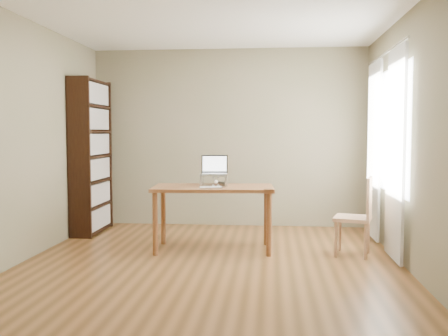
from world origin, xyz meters
TOP-DOWN VIEW (x-y plane):
  - room at (0.03, 0.01)m, footprint 4.04×4.54m
  - bookshelf at (-1.83, 1.55)m, footprint 0.30×0.90m
  - curtains at (1.92, 0.80)m, footprint 0.03×1.90m
  - desk at (-0.04, 0.66)m, footprint 1.43×0.78m
  - laptop_stand at (-0.04, 0.74)m, footprint 0.32×0.25m
  - laptop at (-0.04, 0.80)m, footprint 0.33×0.28m
  - keyboard at (-0.04, 0.44)m, footprint 0.28×0.16m
  - coaster at (0.60, 0.36)m, footprint 0.11×0.11m
  - cat at (-0.03, 0.77)m, footprint 0.23×0.47m
  - chair at (1.61, 0.54)m, footprint 0.48×0.48m

SIDE VIEW (x-z plane):
  - chair at x=1.61m, z-range 0.03..0.92m
  - desk at x=-0.04m, z-range 0.28..1.03m
  - coaster at x=0.60m, z-range 0.75..0.76m
  - keyboard at x=-0.04m, z-range 0.75..0.77m
  - cat at x=-0.03m, z-range 0.74..0.88m
  - laptop_stand at x=-0.04m, z-range 0.77..0.90m
  - laptop at x=-0.04m, z-range 0.83..1.05m
  - bookshelf at x=-1.83m, z-range 0.00..2.10m
  - curtains at x=1.92m, z-range 0.05..2.29m
  - room at x=0.03m, z-range -0.02..2.62m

